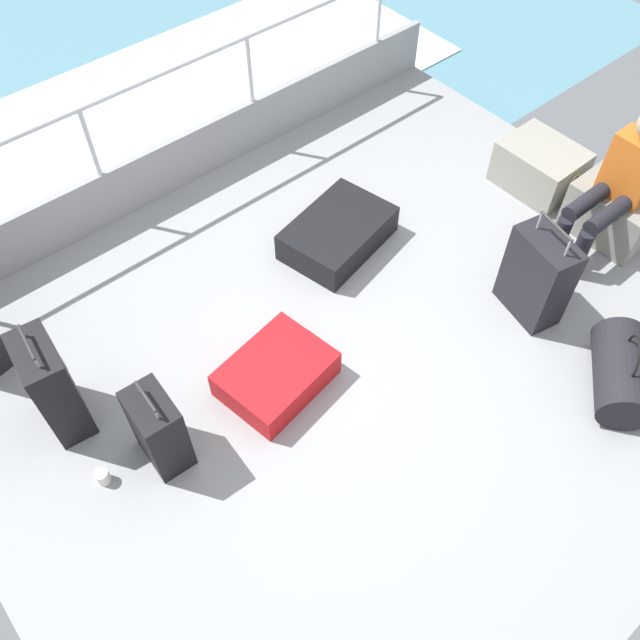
# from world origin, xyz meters

# --- Properties ---
(ground_plane) EXTENTS (4.40, 5.20, 0.06)m
(ground_plane) POSITION_xyz_m (0.00, 0.00, -0.03)
(ground_plane) COLOR #939699
(gunwale_port) EXTENTS (0.06, 5.20, 0.45)m
(gunwale_port) POSITION_xyz_m (-2.17, 0.00, 0.23)
(gunwale_port) COLOR #939699
(gunwale_port) RESTS_ON ground_plane
(railing_port) EXTENTS (0.04, 4.20, 1.02)m
(railing_port) POSITION_xyz_m (-2.17, 0.00, 0.78)
(railing_port) COLOR silver
(railing_port) RESTS_ON ground_plane
(sea_wake) EXTENTS (12.00, 12.00, 0.01)m
(sea_wake) POSITION_xyz_m (-3.60, 0.00, -0.34)
(sea_wake) COLOR #598C9E
(sea_wake) RESTS_ON ground_plane
(cargo_crate_0) EXTENTS (0.65, 0.49, 0.36)m
(cargo_crate_0) POSITION_xyz_m (-0.30, 2.13, 0.18)
(cargo_crate_0) COLOR gray
(cargo_crate_0) RESTS_ON ground_plane
(cargo_crate_1) EXTENTS (0.65, 0.46, 0.40)m
(cargo_crate_1) POSITION_xyz_m (0.40, 2.12, 0.20)
(cargo_crate_1) COLOR gray
(cargo_crate_1) RESTS_ON ground_plane
(passenger_seated) EXTENTS (0.34, 0.66, 1.10)m
(passenger_seated) POSITION_xyz_m (0.40, 1.93, 0.58)
(passenger_seated) COLOR orange
(passenger_seated) RESTS_ON ground_plane
(suitcase_1) EXTENTS (0.49, 0.33, 0.81)m
(suitcase_1) POSITION_xyz_m (0.48, 1.06, 0.33)
(suitcase_1) COLOR black
(suitcase_1) RESTS_ON ground_plane
(suitcase_2) EXTENTS (0.43, 0.27, 0.81)m
(suitcase_2) POSITION_xyz_m (-0.80, -1.79, 0.36)
(suitcase_2) COLOR black
(suitcase_2) RESTS_ON ground_plane
(suitcase_3) EXTENTS (0.62, 0.75, 0.21)m
(suitcase_3) POSITION_xyz_m (-0.16, -0.66, 0.10)
(suitcase_3) COLOR red
(suitcase_3) RESTS_ON ground_plane
(suitcase_4) EXTENTS (0.36, 0.25, 0.66)m
(suitcase_4) POSITION_xyz_m (-0.20, -1.46, 0.28)
(suitcase_4) COLOR black
(suitcase_4) RESTS_ON ground_plane
(suitcase_5) EXTENTS (0.71, 0.91, 0.23)m
(suitcase_5) POSITION_xyz_m (-0.84, 0.45, 0.12)
(suitcase_5) COLOR black
(suitcase_5) RESTS_ON ground_plane
(duffel_bag) EXTENTS (0.65, 0.70, 0.48)m
(duffel_bag) POSITION_xyz_m (1.26, 0.97, 0.17)
(duffel_bag) COLOR black
(duffel_bag) RESTS_ON ground_plane
(paper_cup) EXTENTS (0.08, 0.08, 0.10)m
(paper_cup) POSITION_xyz_m (-0.28, -1.84, 0.05)
(paper_cup) COLOR white
(paper_cup) RESTS_ON ground_plane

